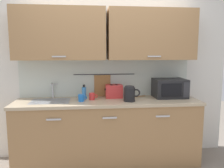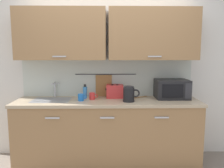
{
  "view_description": "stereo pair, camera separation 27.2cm",
  "coord_description": "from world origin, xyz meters",
  "px_view_note": "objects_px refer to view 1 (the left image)",
  "views": [
    {
      "loc": [
        -0.26,
        -2.78,
        1.56
      ],
      "look_at": [
        0.07,
        0.33,
        1.12
      ],
      "focal_mm": 36.7,
      "sensor_mm": 36.0,
      "label": 1
    },
    {
      "loc": [
        0.01,
        -2.8,
        1.56
      ],
      "look_at": [
        0.07,
        0.33,
        1.12
      ],
      "focal_mm": 36.7,
      "sensor_mm": 36.0,
      "label": 2
    }
  ],
  "objects_px": {
    "electric_kettle": "(130,94)",
    "dish_soap_bottle": "(84,92)",
    "mug_near_sink": "(81,98)",
    "mug_by_kettle": "(92,96)",
    "toaster": "(114,91)",
    "microwave": "(170,88)",
    "wooden_spoon": "(140,96)"
  },
  "relations": [
    {
      "from": "electric_kettle",
      "to": "mug_near_sink",
      "type": "height_order",
      "value": "electric_kettle"
    },
    {
      "from": "mug_near_sink",
      "to": "wooden_spoon",
      "type": "bearing_deg",
      "value": 15.41
    },
    {
      "from": "electric_kettle",
      "to": "toaster",
      "type": "bearing_deg",
      "value": 125.29
    },
    {
      "from": "microwave",
      "to": "wooden_spoon",
      "type": "relative_size",
      "value": 1.78
    },
    {
      "from": "microwave",
      "to": "mug_near_sink",
      "type": "height_order",
      "value": "microwave"
    },
    {
      "from": "wooden_spoon",
      "to": "electric_kettle",
      "type": "bearing_deg",
      "value": -125.9
    },
    {
      "from": "electric_kettle",
      "to": "mug_near_sink",
      "type": "distance_m",
      "value": 0.65
    },
    {
      "from": "mug_by_kettle",
      "to": "mug_near_sink",
      "type": "bearing_deg",
      "value": -146.25
    },
    {
      "from": "dish_soap_bottle",
      "to": "microwave",
      "type": "bearing_deg",
      "value": -3.02
    },
    {
      "from": "electric_kettle",
      "to": "wooden_spoon",
      "type": "bearing_deg",
      "value": 54.1
    },
    {
      "from": "toaster",
      "to": "mug_by_kettle",
      "type": "height_order",
      "value": "toaster"
    },
    {
      "from": "electric_kettle",
      "to": "dish_soap_bottle",
      "type": "distance_m",
      "value": 0.67
    },
    {
      "from": "microwave",
      "to": "mug_near_sink",
      "type": "relative_size",
      "value": 3.83
    },
    {
      "from": "electric_kettle",
      "to": "wooden_spoon",
      "type": "height_order",
      "value": "electric_kettle"
    },
    {
      "from": "electric_kettle",
      "to": "toaster",
      "type": "distance_m",
      "value": 0.32
    },
    {
      "from": "mug_by_kettle",
      "to": "dish_soap_bottle",
      "type": "bearing_deg",
      "value": 133.01
    },
    {
      "from": "dish_soap_bottle",
      "to": "toaster",
      "type": "bearing_deg",
      "value": -1.29
    },
    {
      "from": "toaster",
      "to": "microwave",
      "type": "bearing_deg",
      "value": -3.94
    },
    {
      "from": "electric_kettle",
      "to": "mug_by_kettle",
      "type": "bearing_deg",
      "value": 163.34
    },
    {
      "from": "mug_near_sink",
      "to": "dish_soap_bottle",
      "type": "bearing_deg",
      "value": 81.43
    },
    {
      "from": "mug_near_sink",
      "to": "wooden_spoon",
      "type": "height_order",
      "value": "mug_near_sink"
    },
    {
      "from": "toaster",
      "to": "wooden_spoon",
      "type": "bearing_deg",
      "value": 4.16
    },
    {
      "from": "microwave",
      "to": "toaster",
      "type": "relative_size",
      "value": 1.8
    },
    {
      "from": "mug_near_sink",
      "to": "mug_by_kettle",
      "type": "height_order",
      "value": "same"
    },
    {
      "from": "toaster",
      "to": "dish_soap_bottle",
      "type": "bearing_deg",
      "value": 178.71
    },
    {
      "from": "electric_kettle",
      "to": "mug_near_sink",
      "type": "relative_size",
      "value": 1.89
    },
    {
      "from": "mug_near_sink",
      "to": "electric_kettle",
      "type": "bearing_deg",
      "value": -4.73
    },
    {
      "from": "toaster",
      "to": "wooden_spoon",
      "type": "height_order",
      "value": "toaster"
    },
    {
      "from": "microwave",
      "to": "toaster",
      "type": "distance_m",
      "value": 0.82
    },
    {
      "from": "microwave",
      "to": "dish_soap_bottle",
      "type": "xyz_separation_m",
      "value": [
        -1.24,
        0.07,
        -0.05
      ]
    },
    {
      "from": "mug_by_kettle",
      "to": "toaster",
      "type": "bearing_deg",
      "value": 19.2
    },
    {
      "from": "electric_kettle",
      "to": "mug_by_kettle",
      "type": "xyz_separation_m",
      "value": [
        -0.5,
        0.15,
        -0.05
      ]
    }
  ]
}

